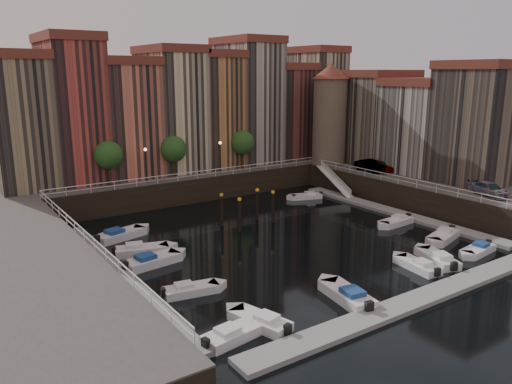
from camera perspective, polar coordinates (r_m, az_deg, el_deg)
ground at (r=48.90m, az=2.16°, el=-5.19°), size 200.00×200.00×0.00m
quay_far at (r=70.41m, az=-10.48°, el=1.68°), size 80.00×20.00×3.00m
quay_right at (r=67.30m, az=22.82°, el=0.29°), size 20.00×36.00×3.00m
dock_left at (r=41.00m, az=-15.76°, el=-9.23°), size 2.00×28.00×0.35m
dock_right at (r=58.89m, az=15.56°, el=-2.25°), size 2.00×28.00×0.35m
dock_near at (r=37.54m, az=18.07°, el=-11.58°), size 30.00×2.00×0.35m
mountains at (r=150.30m, az=-23.31°, el=9.49°), size 145.00×100.00×18.00m
far_terrace at (r=68.28m, az=-7.38°, el=9.45°), size 48.70×10.30×17.50m
right_terrace at (r=68.14m, az=18.65°, el=7.67°), size 9.30×24.30×14.00m
corner_tower at (r=70.48m, az=8.43°, el=8.92°), size 5.20×5.20×13.80m
promenade_trees at (r=61.98m, az=-8.86°, el=4.93°), size 21.20×3.20×5.20m
street_lamps at (r=61.34m, az=-8.15°, el=4.21°), size 10.36×0.36×4.18m
railings at (r=51.71m, az=-1.01°, el=0.23°), size 36.08×34.04×0.52m
gangway at (r=66.44m, az=8.95°, el=1.40°), size 2.78×8.32×3.73m
mooring_pilings at (r=52.33m, az=-0.90°, el=-2.03°), size 5.51×2.92×3.78m
boat_left_0 at (r=31.21m, az=-2.58°, el=-15.92°), size 4.57×2.21×1.03m
boat_left_1 at (r=37.14m, az=-7.57°, el=-11.02°), size 4.33×2.23×0.97m
boat_left_2 at (r=42.78m, az=-11.87°, el=-7.72°), size 5.17×2.46×1.16m
boat_left_3 at (r=45.54m, az=-13.06°, el=-6.48°), size 5.01×3.00×1.12m
boat_left_4 at (r=50.04m, az=-15.32°, el=-4.75°), size 5.32×3.06×1.19m
boat_right_0 at (r=48.77m, az=24.07°, el=-6.05°), size 4.33×2.02×0.97m
boat_right_1 at (r=51.26m, az=20.64°, el=-4.75°), size 4.94×2.93×1.11m
boat_right_2 at (r=54.77m, az=15.77°, el=-3.26°), size 4.50×1.91×1.02m
boat_right_4 at (r=63.83m, az=5.85°, el=-0.47°), size 4.17×2.66×0.94m
boat_near_0 at (r=32.59m, az=0.58°, el=-14.55°), size 2.69×4.61×1.03m
boat_near_1 at (r=36.39m, az=10.46°, el=-11.55°), size 2.61×5.22×1.17m
boat_near_2 at (r=43.17m, az=18.04°, el=-7.99°), size 2.08×4.43×1.00m
boat_near_3 at (r=45.12m, az=20.06°, el=-7.17°), size 3.22×4.84×1.09m
car_a at (r=66.97m, az=13.98°, el=2.85°), size 2.20×4.47×1.47m
car_b at (r=66.50m, az=12.94°, el=2.86°), size 1.78×4.69×1.53m
car_c at (r=57.58m, az=25.11°, el=0.20°), size 3.04×5.03×1.36m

